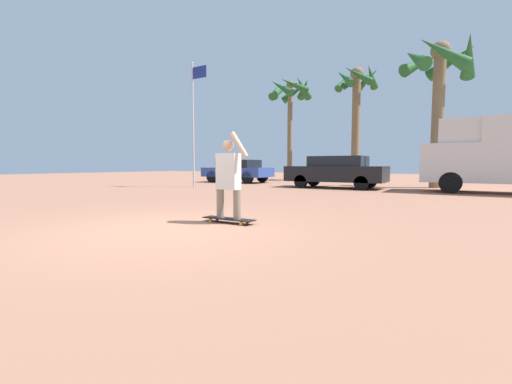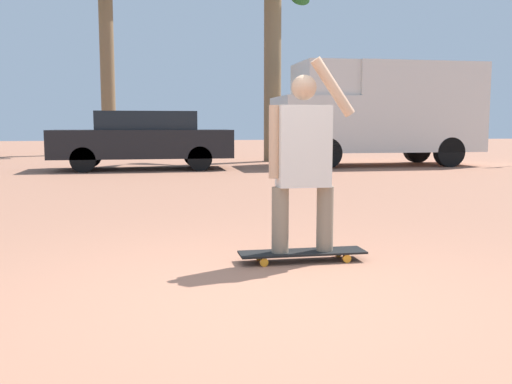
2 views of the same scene
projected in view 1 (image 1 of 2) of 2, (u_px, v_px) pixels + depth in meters
The scene contains 10 objects.
ground_plane at pixel (163, 229), 5.72m from camera, with size 80.00×80.00×0.00m, color #A36B51.
skateboard at pixel (229, 219), 6.35m from camera, with size 1.06×0.26×0.08m.
person_skateboarder at pixel (228, 175), 6.29m from camera, with size 0.72×0.22×1.59m.
camper_van at pixel (510, 152), 12.72m from camera, with size 5.63×2.18×2.83m.
parked_car_black at pixel (336, 171), 15.94m from camera, with size 4.51×1.81×1.48m.
parked_car_blue at pixel (238, 170), 20.95m from camera, with size 4.17×1.92×1.38m.
palm_tree_near_van at pixel (439, 74), 15.77m from camera, with size 3.43×3.50×6.84m.
palm_tree_center_background at pixel (356, 95), 23.43m from camera, with size 3.02×3.16×7.74m.
palm_tree_far_left at pixel (290, 95), 24.79m from camera, with size 3.26×3.34×7.33m.
flagpole at pixel (194, 117), 16.46m from camera, with size 0.92×0.12×5.97m.
Camera 1 is at (4.25, -4.03, 1.08)m, focal length 24.00 mm.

